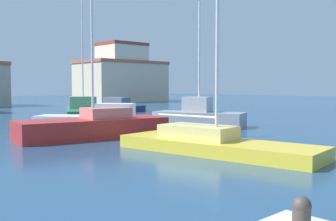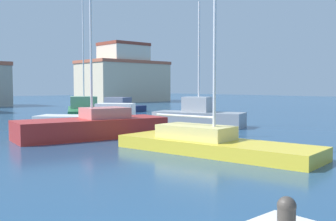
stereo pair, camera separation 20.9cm
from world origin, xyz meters
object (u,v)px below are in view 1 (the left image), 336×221
at_px(motorboat_white_behind_lamppost, 102,118).
at_px(motorboat_navy_near_pier, 112,106).
at_px(mooring_bollard, 302,217).
at_px(sailboat_green_outer_mooring, 83,109).
at_px(sailboat_red_distant_east, 94,126).
at_px(sailboat_yellow_center_channel, 213,143).
at_px(sailboat_grey_mid_harbor, 199,116).

height_order(motorboat_white_behind_lamppost, motorboat_navy_near_pier, motorboat_navy_near_pier).
relative_size(mooring_bollard, sailboat_green_outer_mooring, 0.04).
xyz_separation_m(sailboat_red_distant_east, sailboat_yellow_center_channel, (0.93, -7.16, -0.19)).
height_order(mooring_bollard, sailboat_yellow_center_channel, sailboat_yellow_center_channel).
xyz_separation_m(mooring_bollard, motorboat_white_behind_lamppost, (11.13, 21.05, -0.70)).
relative_size(sailboat_red_distant_east, motorboat_white_behind_lamppost, 1.18).
xyz_separation_m(sailboat_yellow_center_channel, sailboat_green_outer_mooring, (6.97, 21.58, 0.18)).
height_order(motorboat_navy_near_pier, sailboat_green_outer_mooring, sailboat_green_outer_mooring).
bearing_deg(sailboat_red_distant_east, motorboat_white_behind_lamppost, 53.68).
height_order(sailboat_red_distant_east, motorboat_navy_near_pier, sailboat_red_distant_east).
distance_m(mooring_bollard, sailboat_red_distant_east, 16.68).
xyz_separation_m(mooring_bollard, sailboat_red_distant_east, (6.84, 15.21, -0.56)).
bearing_deg(mooring_bollard, sailboat_grey_mid_harbor, 45.94).
relative_size(mooring_bollard, motorboat_navy_near_pier, 0.07).
relative_size(sailboat_grey_mid_harbor, sailboat_green_outer_mooring, 0.65).
xyz_separation_m(motorboat_white_behind_lamppost, sailboat_green_outer_mooring, (3.61, 8.58, 0.13)).
relative_size(motorboat_white_behind_lamppost, sailboat_green_outer_mooring, 0.65).
height_order(mooring_bollard, motorboat_white_behind_lamppost, motorboat_white_behind_lamppost).
bearing_deg(sailboat_yellow_center_channel, motorboat_navy_near_pier, 63.51).
distance_m(motorboat_white_behind_lamppost, motorboat_navy_near_pier, 15.02).
bearing_deg(mooring_bollard, sailboat_yellow_center_channel, 45.99).
relative_size(motorboat_white_behind_lamppost, sailboat_yellow_center_channel, 0.88).
relative_size(sailboat_red_distant_east, sailboat_green_outer_mooring, 0.77).
bearing_deg(mooring_bollard, sailboat_red_distant_east, 65.79).
xyz_separation_m(sailboat_grey_mid_harbor, sailboat_red_distant_east, (-8.17, -0.30, -0.06)).
distance_m(mooring_bollard, sailboat_yellow_center_channel, 11.21).
xyz_separation_m(sailboat_grey_mid_harbor, sailboat_green_outer_mooring, (-0.27, 14.12, -0.07)).
distance_m(mooring_bollard, motorboat_navy_near_pier, 38.71).
relative_size(sailboat_yellow_center_channel, sailboat_green_outer_mooring, 0.74).
distance_m(sailboat_yellow_center_channel, sailboat_green_outer_mooring, 22.68).
relative_size(motorboat_white_behind_lamppost, motorboat_navy_near_pier, 1.01).
bearing_deg(motorboat_white_behind_lamppost, motorboat_navy_near_pier, 52.80).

